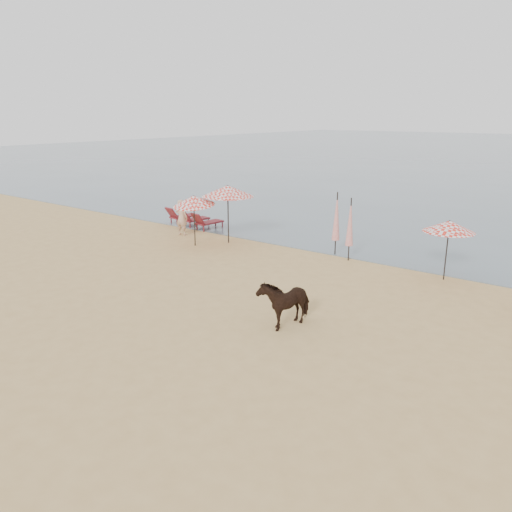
{
  "coord_description": "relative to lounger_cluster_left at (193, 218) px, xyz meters",
  "views": [
    {
      "loc": [
        9.23,
        -7.32,
        5.51
      ],
      "look_at": [
        0.0,
        5.0,
        1.1
      ],
      "focal_mm": 35.0,
      "sensor_mm": 36.0,
      "label": 1
    }
  ],
  "objects": [
    {
      "name": "ground",
      "position": [
        8.14,
        -10.53,
        -0.42
      ],
      "size": [
        120.0,
        120.0,
        0.0
      ],
      "primitive_type": "plane",
      "color": "tan",
      "rests_on": "ground"
    },
    {
      "name": "lounger_cluster_left",
      "position": [
        0.0,
        0.0,
        0.0
      ],
      "size": [
        2.97,
        2.0,
        0.61
      ],
      "rotation": [
        0.0,
        0.0,
        -0.14
      ],
      "color": "maroon",
      "rests_on": "ground"
    },
    {
      "name": "umbrella_open_left_a",
      "position": [
        3.57,
        -1.46,
        1.88
      ],
      "size": [
        2.25,
        2.25,
        2.56
      ],
      "rotation": [
        0.0,
        0.0,
        -0.11
      ],
      "color": "black",
      "rests_on": "ground"
    },
    {
      "name": "umbrella_open_left_b",
      "position": [
        2.73,
        -2.71,
        1.54
      ],
      "size": [
        1.78,
        1.81,
        2.27
      ],
      "rotation": [
        0.0,
        0.0,
        0.3
      ],
      "color": "black",
      "rests_on": "ground"
    },
    {
      "name": "umbrella_open_right",
      "position": [
        12.78,
        -0.94,
        1.45
      ],
      "size": [
        1.71,
        1.71,
        2.08
      ],
      "rotation": [
        0.0,
        0.0,
        -0.15
      ],
      "color": "black",
      "rests_on": "ground"
    },
    {
      "name": "umbrella_closed_left",
      "position": [
        8.29,
        -0.41,
        1.15
      ],
      "size": [
        0.31,
        0.31,
        2.56
      ],
      "rotation": [
        0.0,
        0.0,
        -0.12
      ],
      "color": "black",
      "rests_on": "ground"
    },
    {
      "name": "umbrella_closed_right",
      "position": [
        9.08,
        -0.79,
        1.09
      ],
      "size": [
        0.3,
        0.3,
        2.45
      ],
      "rotation": [
        0.0,
        0.0,
        -0.07
      ],
      "color": "black",
      "rests_on": "ground"
    },
    {
      "name": "cow",
      "position": [
        10.48,
        -7.35,
        0.23
      ],
      "size": [
        0.96,
        1.65,
        1.31
      ],
      "primitive_type": "imported",
      "rotation": [
        0.0,
        0.0,
        -0.17
      ],
      "color": "black",
      "rests_on": "ground"
    },
    {
      "name": "beachgoer_left",
      "position": [
        0.89,
        -1.65,
        0.42
      ],
      "size": [
        0.67,
        0.5,
        1.68
      ],
      "primitive_type": "imported",
      "rotation": [
        0.0,
        0.0,
        3.31
      ],
      "color": "tan",
      "rests_on": "ground"
    }
  ]
}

